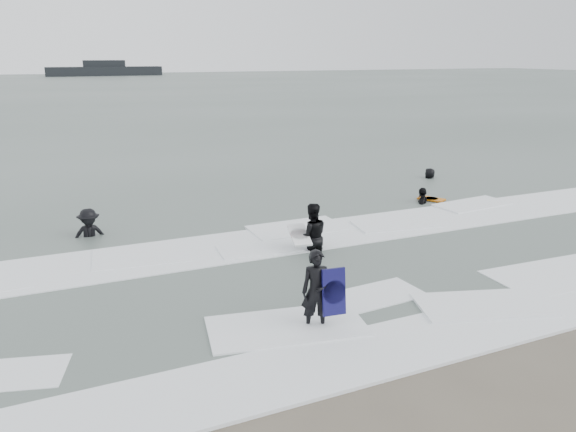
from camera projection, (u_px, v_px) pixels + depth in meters
name	position (u px, v px, depth m)	size (l,w,h in m)	color
ground	(387.00, 332.00, 11.27)	(320.00, 320.00, 0.00)	brown
sea	(83.00, 91.00, 81.69)	(320.00, 320.00, 0.00)	#47544C
surfer_centre	(316.00, 329.00, 11.39)	(0.62, 0.41, 1.71)	black
surfer_wading	(311.00, 251.00, 15.90)	(0.95, 0.74, 1.95)	black
surfer_breaker	(90.00, 239.00, 16.96)	(1.15, 0.66, 1.78)	black
surfer_right_near	(422.00, 204.00, 20.88)	(1.04, 0.43, 1.78)	black
surfer_right_far	(429.00, 179.00, 24.95)	(0.81, 0.52, 1.65)	black
surf_foam	(308.00, 268.00, 14.52)	(30.03, 9.06, 0.09)	white
bodyboards	(366.00, 232.00, 15.99)	(8.92, 8.25, 1.25)	#0F0E42
vessel_horizon	(105.00, 70.00, 139.26)	(27.51, 4.91, 3.73)	black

